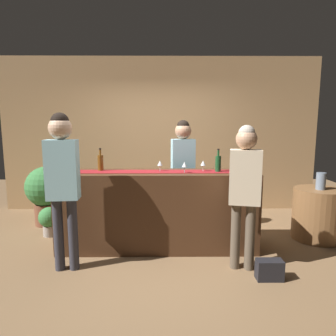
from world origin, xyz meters
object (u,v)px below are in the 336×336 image
object	(u,v)px
wine_glass_mid_counter	(184,165)
vase_on_side_table	(321,181)
wine_glass_near_customer	(160,163)
potted_plant_small	(49,219)
customer_browsing	(63,174)
bartender	(183,164)
wine_bottle_green	(218,163)
customer_sipping	(245,183)
wine_glass_far_end	(203,163)
round_side_table	(317,214)
wine_bottle_amber	(101,162)
potted_plant_tall	(47,191)
handbag	(269,270)

from	to	relation	value
wine_glass_mid_counter	vase_on_side_table	distance (m)	2.01
wine_glass_near_customer	potted_plant_small	size ratio (longest dim) A/B	0.33
vase_on_side_table	customer_browsing	bearing A→B (deg)	-165.44
bartender	vase_on_side_table	world-z (taller)	bartender
vase_on_side_table	bartender	bearing A→B (deg)	170.76
wine_bottle_green	customer_sipping	size ratio (longest dim) A/B	0.18
wine_glass_far_end	round_side_table	distance (m)	1.89
wine_bottle_amber	customer_sipping	distance (m)	1.88
potted_plant_small	bartender	bearing A→B (deg)	4.19
customer_sipping	potted_plant_small	xyz separation A→B (m)	(-2.62, 1.03, -0.76)
customer_sipping	potted_plant_tall	world-z (taller)	customer_sipping
wine_glass_far_end	customer_sipping	size ratio (longest dim) A/B	0.09
wine_glass_mid_counter	potted_plant_small	xyz separation A→B (m)	(-1.98, 0.54, -0.89)
wine_glass_near_customer	potted_plant_small	world-z (taller)	wine_glass_near_customer
wine_glass_far_end	vase_on_side_table	distance (m)	1.74
vase_on_side_table	potted_plant_small	world-z (taller)	vase_on_side_table
vase_on_side_table	potted_plant_tall	size ratio (longest dim) A/B	0.25
customer_browsing	potted_plant_small	xyz separation A→B (m)	(-0.60, 1.03, -0.86)
wine_bottle_green	bartender	world-z (taller)	bartender
wine_bottle_amber	wine_glass_mid_counter	distance (m)	1.12
wine_glass_mid_counter	customer_browsing	bearing A→B (deg)	-160.39
wine_bottle_amber	customer_browsing	size ratio (longest dim) A/B	0.17
customer_sipping	handbag	bearing A→B (deg)	-35.49
wine_bottle_amber	wine_glass_mid_counter	bearing A→B (deg)	-10.24
wine_bottle_green	round_side_table	bearing A→B (deg)	11.62
handbag	potted_plant_small	bearing A→B (deg)	155.75
wine_glass_mid_counter	potted_plant_tall	xyz separation A→B (m)	(-2.21, 1.08, -0.58)
wine_bottle_green	customer_browsing	bearing A→B (deg)	-162.14
wine_bottle_amber	customer_browsing	world-z (taller)	customer_browsing
wine_glass_far_end	potted_plant_tall	xyz separation A→B (m)	(-2.46, 0.94, -0.58)
customer_sipping	potted_plant_tall	distance (m)	3.28
wine_bottle_green	wine_glass_far_end	xyz separation A→B (m)	(-0.19, 0.04, -0.01)
wine_glass_mid_counter	customer_sipping	distance (m)	0.81
wine_glass_near_customer	wine_glass_far_end	distance (m)	0.57
round_side_table	wine_glass_far_end	bearing A→B (deg)	-170.91
customer_browsing	round_side_table	world-z (taller)	customer_browsing
bartender	round_side_table	bearing A→B (deg)	163.82
wine_glass_near_customer	round_side_table	distance (m)	2.41
wine_bottle_green	potted_plant_small	world-z (taller)	wine_bottle_green
wine_bottle_green	vase_on_side_table	size ratio (longest dim) A/B	1.26
wine_glass_near_customer	customer_sipping	distance (m)	1.15
bartender	customer_browsing	world-z (taller)	customer_browsing
wine_bottle_green	customer_sipping	bearing A→B (deg)	-71.16
customer_sipping	round_side_table	bearing A→B (deg)	46.50
wine_glass_mid_counter	wine_glass_far_end	distance (m)	0.29
bartender	wine_glass_far_end	bearing A→B (deg)	104.86
wine_glass_near_customer	wine_glass_mid_counter	distance (m)	0.34
wine_bottle_amber	wine_bottle_green	bearing A→B (deg)	-3.82
customer_browsing	vase_on_side_table	world-z (taller)	customer_browsing
wine_bottle_green	wine_glass_mid_counter	xyz separation A→B (m)	(-0.44, -0.10, -0.01)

